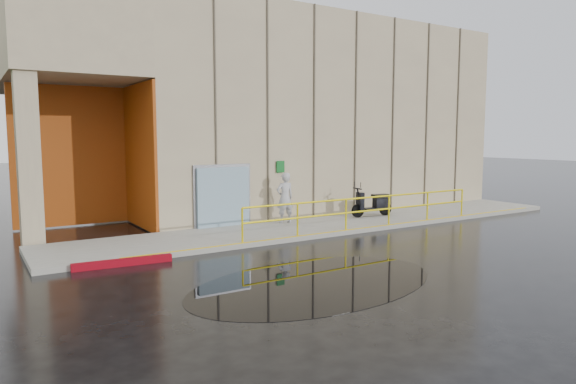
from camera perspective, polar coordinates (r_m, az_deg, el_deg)
name	(u,v)px	position (r m, az deg, el deg)	size (l,w,h in m)	color
ground	(321,269)	(12.58, 3.67, -8.52)	(120.00, 120.00, 0.00)	black
sidewalk	(337,224)	(18.43, 5.51, -3.55)	(20.00, 3.00, 0.15)	gray
building	(271,114)	(24.18, -1.86, 8.62)	(20.00, 10.17, 8.00)	tan
guardrail	(368,211)	(17.47, 8.90, -2.13)	(9.56, 0.06, 1.03)	yellow
person	(285,198)	(18.00, -0.35, -0.65)	(0.65, 0.43, 1.78)	#A9AAAE
scooter	(372,196)	(19.76, 9.37, -0.47)	(1.77, 0.79, 1.34)	black
red_curb	(123,262)	(13.43, -17.86, -7.46)	(2.40, 0.18, 0.18)	maroon
puddle	(316,283)	(11.42, 3.08, -10.03)	(6.14, 3.78, 0.01)	black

